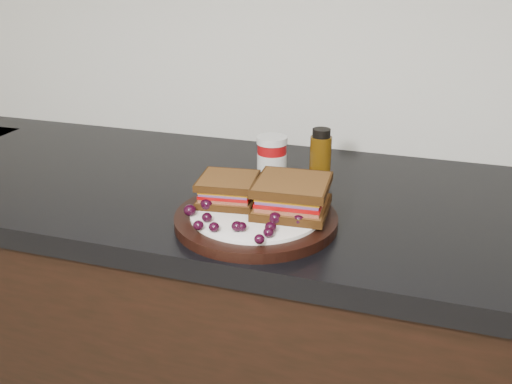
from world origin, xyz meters
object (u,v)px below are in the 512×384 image
condiment_jar (272,158)px  sandwich_left (228,190)px  oil_bottle (320,158)px  plate (256,219)px

condiment_jar → sandwich_left: bearing=-97.7°
condiment_jar → oil_bottle: bearing=-1.9°
oil_bottle → plate: bearing=-107.4°
plate → condiment_jar: condiment_jar is taller
sandwich_left → oil_bottle: oil_bottle is taller
oil_bottle → condiment_jar: bearing=178.1°
plate → condiment_jar: (-0.04, 0.21, 0.04)m
plate → oil_bottle: oil_bottle is taller
condiment_jar → oil_bottle: size_ratio=0.78×
plate → sandwich_left: bearing=156.7°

